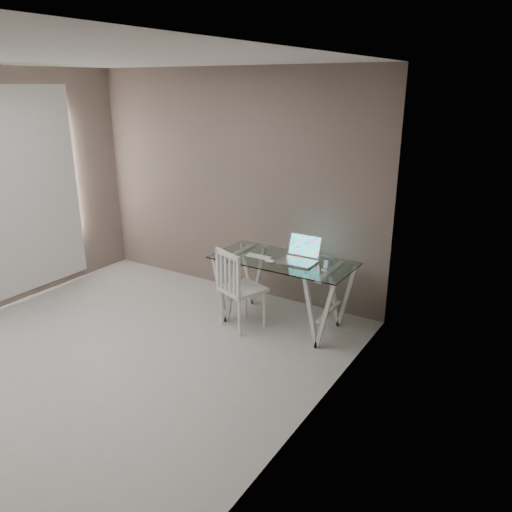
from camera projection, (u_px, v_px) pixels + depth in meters
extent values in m
plane|color=#AEACA7|center=(101.00, 364.00, 4.70)|extent=(4.50, 4.50, 0.00)
cube|color=white|center=(65.00, 57.00, 3.82)|extent=(4.00, 4.50, 0.02)
cube|color=#6E5E56|center=(233.00, 184.00, 6.07)|extent=(4.00, 0.02, 2.70)
cube|color=#6E5E56|center=(292.00, 270.00, 3.27)|extent=(0.02, 4.50, 2.70)
cube|color=white|center=(13.00, 194.00, 5.72)|extent=(0.01, 1.80, 2.40)
cube|color=silver|center=(283.00, 260.00, 5.26)|extent=(1.50, 0.70, 0.01)
cube|color=silver|center=(240.00, 283.00, 5.66)|extent=(0.24, 0.62, 0.72)
cube|color=silver|center=(329.00, 304.00, 5.11)|extent=(0.24, 0.62, 0.72)
cube|color=white|center=(243.00, 289.00, 5.31)|extent=(0.52, 0.52, 0.04)
cylinder|color=white|center=(222.00, 307.00, 5.41)|extent=(0.03, 0.03, 0.42)
cylinder|color=white|center=(240.00, 318.00, 5.16)|extent=(0.03, 0.03, 0.42)
cylinder|color=white|center=(246.00, 300.00, 5.60)|extent=(0.03, 0.03, 0.42)
cylinder|color=white|center=(264.00, 309.00, 5.36)|extent=(0.03, 0.03, 0.42)
cube|color=white|center=(228.00, 273.00, 5.12)|extent=(0.39, 0.17, 0.46)
cube|color=#BCBDC1|center=(297.00, 262.00, 5.18)|extent=(0.38, 0.27, 0.02)
cube|color=#19D899|center=(305.00, 246.00, 5.27)|extent=(0.38, 0.09, 0.25)
cube|color=silver|center=(258.00, 257.00, 5.34)|extent=(0.30, 0.13, 0.01)
ellipsoid|color=white|center=(270.00, 261.00, 5.17)|extent=(0.11, 0.06, 0.03)
cube|color=white|center=(325.00, 270.00, 4.95)|extent=(0.06, 0.06, 0.01)
cube|color=black|center=(326.00, 264.00, 4.94)|extent=(0.05, 0.03, 0.10)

